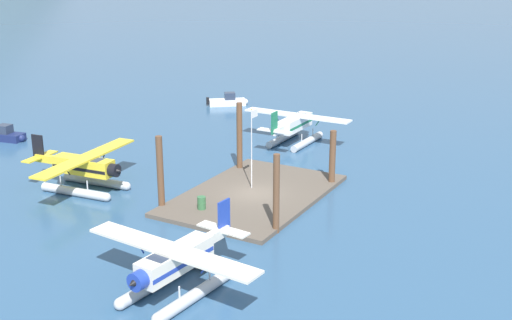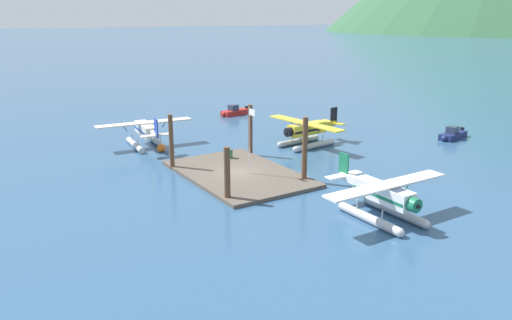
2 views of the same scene
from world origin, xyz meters
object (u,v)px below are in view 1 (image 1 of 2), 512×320
object	(u,v)px
flagpole	(252,139)
seaplane_cream_port_aft	(175,266)
fuel_drum	(202,203)
mooring_buoy	(201,261)
seaplane_white_stbd_fwd	(295,127)
boat_navy_open_north	(4,135)
boat_white_open_east	(228,101)
seaplane_yellow_bow_left	(84,170)

from	to	relation	value
flagpole	seaplane_cream_port_aft	bearing A→B (deg)	-165.17
fuel_drum	mooring_buoy	world-z (taller)	fuel_drum
seaplane_white_stbd_fwd	boat_navy_open_north	world-z (taller)	seaplane_white_stbd_fwd
seaplane_cream_port_aft	boat_white_open_east	size ratio (longest dim) A/B	2.47
fuel_drum	boat_navy_open_north	bearing A→B (deg)	77.34
mooring_buoy	fuel_drum	bearing A→B (deg)	33.62
seaplane_cream_port_aft	seaplane_white_stbd_fwd	xyz separation A→B (m)	(28.22, 6.82, 0.00)
boat_navy_open_north	seaplane_white_stbd_fwd	bearing A→B (deg)	-63.02
seaplane_cream_port_aft	seaplane_yellow_bow_left	xyz separation A→B (m)	(9.23, 14.95, 0.00)
flagpole	boat_navy_open_north	bearing A→B (deg)	88.79
fuel_drum	boat_navy_open_north	world-z (taller)	boat_navy_open_north
mooring_buoy	seaplane_white_stbd_fwd	xyz separation A→B (m)	(25.19, 6.36, 1.16)
flagpole	boat_navy_open_north	distance (m)	27.62
mooring_buoy	seaplane_white_stbd_fwd	world-z (taller)	seaplane_white_stbd_fwd
fuel_drum	flagpole	bearing A→B (deg)	-9.90
flagpole	seaplane_white_stbd_fwd	xyz separation A→B (m)	(13.08, 2.82, -2.47)
mooring_buoy	seaplane_cream_port_aft	xyz separation A→B (m)	(-3.04, -0.47, 1.16)
flagpole	boat_white_open_east	world-z (taller)	flagpole
mooring_buoy	seaplane_yellow_bow_left	size ratio (longest dim) A/B	0.08
seaplane_cream_port_aft	seaplane_white_stbd_fwd	world-z (taller)	same
boat_white_open_east	boat_navy_open_north	xyz separation A→B (m)	(-22.97, 10.86, 0.00)
boat_navy_open_north	seaplane_yellow_bow_left	bearing A→B (deg)	-111.54
flagpole	fuel_drum	bearing A→B (deg)	170.10
seaplane_yellow_bow_left	boat_navy_open_north	distance (m)	17.71
seaplane_white_stbd_fwd	seaplane_yellow_bow_left	distance (m)	20.66
seaplane_cream_port_aft	seaplane_yellow_bow_left	size ratio (longest dim) A/B	1.00
seaplane_yellow_bow_left	boat_navy_open_north	xyz separation A→B (m)	(6.49, 16.44, -1.09)
seaplane_cream_port_aft	boat_navy_open_north	world-z (taller)	seaplane_cream_port_aft
seaplane_white_stbd_fwd	fuel_drum	bearing A→B (deg)	-174.18
fuel_drum	boat_navy_open_north	xyz separation A→B (m)	(5.94, 26.44, -0.25)
fuel_drum	mooring_buoy	distance (m)	8.10
seaplane_white_stbd_fwd	seaplane_yellow_bow_left	size ratio (longest dim) A/B	0.99
flagpole	fuel_drum	size ratio (longest dim) A/B	6.84
mooring_buoy	boat_white_open_east	size ratio (longest dim) A/B	0.20
fuel_drum	seaplane_cream_port_aft	world-z (taller)	seaplane_cream_port_aft
flagpole	boat_navy_open_north	world-z (taller)	flagpole
seaplane_yellow_bow_left	boat_navy_open_north	bearing A→B (deg)	68.46
seaplane_yellow_bow_left	mooring_buoy	bearing A→B (deg)	-113.15
flagpole	mooring_buoy	bearing A→B (deg)	-163.68
seaplane_yellow_bow_left	boat_navy_open_north	size ratio (longest dim) A/B	2.16
flagpole	boat_navy_open_north	xyz separation A→B (m)	(0.58, 27.38, -3.56)
flagpole	mooring_buoy	distance (m)	13.12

